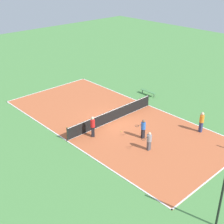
{
  "coord_description": "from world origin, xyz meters",
  "views": [
    {
      "loc": [
        16.39,
        17.6,
        12.71
      ],
      "look_at": [
        0.0,
        0.0,
        0.9
      ],
      "focal_mm": 50.0,
      "sensor_mm": 36.0,
      "label": 1
    }
  ],
  "objects_px": {
    "player_center_orange": "(202,121)",
    "tennis_ball_left_sideline": "(91,120)",
    "player_coach_red": "(93,125)",
    "tennis_ball_midcourt": "(67,127)",
    "tennis_net": "(112,115)",
    "player_baseline_gray": "(149,140)",
    "tennis_ball_far_baseline": "(121,131)",
    "bench": "(148,92)",
    "fence_post_back_right": "(221,197)",
    "player_near_blue": "(143,128)"
  },
  "relations": [
    {
      "from": "player_center_orange",
      "to": "tennis_ball_left_sideline",
      "type": "relative_size",
      "value": 25.95
    },
    {
      "from": "player_coach_red",
      "to": "tennis_ball_midcourt",
      "type": "distance_m",
      "value": 2.86
    },
    {
      "from": "player_coach_red",
      "to": "tennis_net",
      "type": "bearing_deg",
      "value": -126.85
    },
    {
      "from": "player_baseline_gray",
      "to": "tennis_ball_midcourt",
      "type": "height_order",
      "value": "player_baseline_gray"
    },
    {
      "from": "player_baseline_gray",
      "to": "tennis_ball_far_baseline",
      "type": "xyz_separation_m",
      "value": [
        -0.39,
        -3.29,
        -0.81
      ]
    },
    {
      "from": "bench",
      "to": "fence_post_back_right",
      "type": "height_order",
      "value": "fence_post_back_right"
    },
    {
      "from": "tennis_net",
      "to": "player_near_blue",
      "type": "relative_size",
      "value": 5.87
    },
    {
      "from": "bench",
      "to": "tennis_ball_left_sideline",
      "type": "distance_m",
      "value": 7.93
    },
    {
      "from": "bench",
      "to": "player_coach_red",
      "type": "relative_size",
      "value": 1.06
    },
    {
      "from": "tennis_net",
      "to": "player_coach_red",
      "type": "distance_m",
      "value": 3.08
    },
    {
      "from": "tennis_ball_left_sideline",
      "to": "tennis_ball_midcourt",
      "type": "xyz_separation_m",
      "value": [
        2.4,
        -0.31,
        0.0
      ]
    },
    {
      "from": "tennis_net",
      "to": "tennis_ball_midcourt",
      "type": "bearing_deg",
      "value": -25.13
    },
    {
      "from": "player_baseline_gray",
      "to": "player_coach_red",
      "type": "bearing_deg",
      "value": -62.01
    },
    {
      "from": "player_baseline_gray",
      "to": "player_coach_red",
      "type": "xyz_separation_m",
      "value": [
        1.77,
        -4.28,
        0.18
      ]
    },
    {
      "from": "player_near_blue",
      "to": "tennis_ball_midcourt",
      "type": "distance_m",
      "value": 6.49
    },
    {
      "from": "tennis_ball_left_sideline",
      "to": "bench",
      "type": "bearing_deg",
      "value": -177.6
    },
    {
      "from": "player_baseline_gray",
      "to": "player_near_blue",
      "type": "bearing_deg",
      "value": -117.99
    },
    {
      "from": "tennis_ball_far_baseline",
      "to": "player_near_blue",
      "type": "bearing_deg",
      "value": 106.88
    },
    {
      "from": "tennis_ball_midcourt",
      "to": "fence_post_back_right",
      "type": "xyz_separation_m",
      "value": [
        0.46,
        14.13,
        1.93
      ]
    },
    {
      "from": "player_center_orange",
      "to": "tennis_ball_midcourt",
      "type": "relative_size",
      "value": 25.95
    },
    {
      "from": "bench",
      "to": "player_near_blue",
      "type": "relative_size",
      "value": 1.16
    },
    {
      "from": "player_center_orange",
      "to": "player_coach_red",
      "type": "xyz_separation_m",
      "value": [
        6.92,
        -5.38,
        0.0
      ]
    },
    {
      "from": "player_baseline_gray",
      "to": "tennis_ball_far_baseline",
      "type": "bearing_deg",
      "value": -91.24
    },
    {
      "from": "tennis_net",
      "to": "bench",
      "type": "height_order",
      "value": "tennis_net"
    },
    {
      "from": "tennis_net",
      "to": "player_coach_red",
      "type": "xyz_separation_m",
      "value": [
        2.91,
        0.9,
        0.46
      ]
    },
    {
      "from": "tennis_net",
      "to": "tennis_ball_left_sideline",
      "type": "distance_m",
      "value": 1.9
    },
    {
      "from": "bench",
      "to": "tennis_ball_midcourt",
      "type": "bearing_deg",
      "value": -89.9
    },
    {
      "from": "bench",
      "to": "player_center_orange",
      "type": "relative_size",
      "value": 1.06
    },
    {
      "from": "tennis_ball_far_baseline",
      "to": "tennis_ball_midcourt",
      "type": "bearing_deg",
      "value": -51.45
    },
    {
      "from": "tennis_ball_far_baseline",
      "to": "fence_post_back_right",
      "type": "xyz_separation_m",
      "value": [
        3.32,
        10.55,
        1.93
      ]
    },
    {
      "from": "player_center_orange",
      "to": "tennis_ball_midcourt",
      "type": "bearing_deg",
      "value": -126.57
    },
    {
      "from": "tennis_ball_far_baseline",
      "to": "player_baseline_gray",
      "type": "bearing_deg",
      "value": 83.25
    },
    {
      "from": "player_coach_red",
      "to": "tennis_ball_left_sideline",
      "type": "bearing_deg",
      "value": -90.93
    },
    {
      "from": "bench",
      "to": "tennis_ball_far_baseline",
      "type": "bearing_deg",
      "value": -64.21
    },
    {
      "from": "player_center_orange",
      "to": "player_near_blue",
      "type": "bearing_deg",
      "value": -111.4
    },
    {
      "from": "tennis_ball_left_sideline",
      "to": "tennis_ball_midcourt",
      "type": "height_order",
      "value": "same"
    },
    {
      "from": "player_center_orange",
      "to": "tennis_net",
      "type": "bearing_deg",
      "value": -137.7
    },
    {
      "from": "tennis_ball_left_sideline",
      "to": "fence_post_back_right",
      "type": "height_order",
      "value": "fence_post_back_right"
    },
    {
      "from": "player_coach_red",
      "to": "player_baseline_gray",
      "type": "bearing_deg",
      "value": 148.34
    },
    {
      "from": "player_center_orange",
      "to": "tennis_ball_left_sideline",
      "type": "xyz_separation_m",
      "value": [
        5.21,
        -7.66,
        -0.98
      ]
    },
    {
      "from": "fence_post_back_right",
      "to": "tennis_ball_far_baseline",
      "type": "bearing_deg",
      "value": -107.47
    },
    {
      "from": "player_near_blue",
      "to": "tennis_net",
      "type": "bearing_deg",
      "value": -78.24
    },
    {
      "from": "player_near_blue",
      "to": "player_baseline_gray",
      "type": "height_order",
      "value": "player_near_blue"
    },
    {
      "from": "player_coach_red",
      "to": "tennis_ball_left_sideline",
      "type": "distance_m",
      "value": 3.01
    },
    {
      "from": "player_coach_red",
      "to": "tennis_ball_far_baseline",
      "type": "height_order",
      "value": "player_coach_red"
    },
    {
      "from": "tennis_net",
      "to": "bench",
      "type": "distance_m",
      "value": 6.93
    },
    {
      "from": "bench",
      "to": "fence_post_back_right",
      "type": "xyz_separation_m",
      "value": [
        10.78,
        14.15,
        1.59
      ]
    },
    {
      "from": "player_center_orange",
      "to": "tennis_ball_left_sideline",
      "type": "distance_m",
      "value": 9.32
    },
    {
      "from": "player_center_orange",
      "to": "player_coach_red",
      "type": "relative_size",
      "value": 1.0
    },
    {
      "from": "player_baseline_gray",
      "to": "tennis_ball_left_sideline",
      "type": "relative_size",
      "value": 21.83
    }
  ]
}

